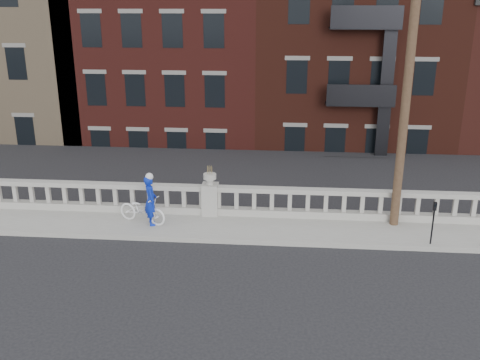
# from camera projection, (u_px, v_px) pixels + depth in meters

# --- Properties ---
(ground) EXTENTS (120.00, 120.00, 0.00)m
(ground) POSITION_uv_depth(u_px,v_px,m) (191.00, 272.00, 14.93)
(ground) COLOR black
(ground) RESTS_ON ground
(sidewalk) EXTENTS (32.00, 2.20, 0.15)m
(sidewalk) POSITION_uv_depth(u_px,v_px,m) (207.00, 227.00, 17.74)
(sidewalk) COLOR gray
(sidewalk) RESTS_ON ground
(balustrade) EXTENTS (28.00, 0.34, 1.03)m
(balustrade) POSITION_uv_depth(u_px,v_px,m) (210.00, 201.00, 18.45)
(balustrade) COLOR gray
(balustrade) RESTS_ON sidewalk
(planter_pedestal) EXTENTS (0.55, 0.55, 1.76)m
(planter_pedestal) POSITION_uv_depth(u_px,v_px,m) (210.00, 196.00, 18.39)
(planter_pedestal) COLOR gray
(planter_pedestal) RESTS_ON sidewalk
(lower_level) EXTENTS (80.00, 44.00, 20.80)m
(lower_level) POSITION_uv_depth(u_px,v_px,m) (258.00, 72.00, 35.79)
(lower_level) COLOR #605E59
(lower_level) RESTS_ON ground
(utility_pole) EXTENTS (1.60, 0.28, 10.00)m
(utility_pole) POSITION_uv_depth(u_px,v_px,m) (409.00, 69.00, 16.14)
(utility_pole) COLOR #422D1E
(utility_pole) RESTS_ON sidewalk
(parking_meter_b) EXTENTS (0.10, 0.09, 1.36)m
(parking_meter_b) POSITION_uv_depth(u_px,v_px,m) (433.00, 218.00, 16.06)
(parking_meter_b) COLOR black
(parking_meter_b) RESTS_ON sidewalk
(bicycle) EXTENTS (1.86, 1.17, 0.92)m
(bicycle) POSITION_uv_depth(u_px,v_px,m) (142.00, 209.00, 17.76)
(bicycle) COLOR white
(bicycle) RESTS_ON sidewalk
(cyclist) EXTENTS (0.60, 0.72, 1.67)m
(cyclist) POSITION_uv_depth(u_px,v_px,m) (151.00, 200.00, 17.51)
(cyclist) COLOR #0B25B2
(cyclist) RESTS_ON sidewalk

